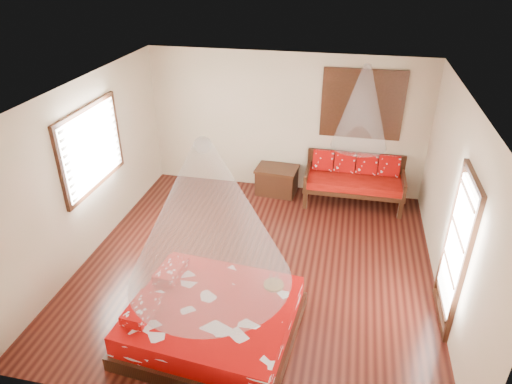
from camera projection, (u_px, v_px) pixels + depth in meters
room at (257, 187)px, 6.68m from camera, size 5.54×5.54×2.84m
bed at (212, 320)px, 5.91m from camera, size 2.26×2.08×0.64m
daybed at (354, 178)px, 8.88m from camera, size 1.90×0.84×0.97m
storage_chest at (277, 180)px, 9.33m from camera, size 0.87×0.67×0.56m
shutter_panel at (362, 104)px, 8.51m from camera, size 1.52×0.06×1.32m
window_left at (92, 148)px, 7.20m from camera, size 0.10×1.74×1.34m
glazed_door at (455, 252)px, 5.82m from camera, size 0.08×1.02×2.16m
wine_tray at (274, 282)px, 6.09m from camera, size 0.27×0.27×0.22m
mosquito_net_main at (207, 215)px, 5.14m from camera, size 1.99×1.99×1.80m
mosquito_net_daybed at (363, 107)px, 8.06m from camera, size 1.02×1.02×1.50m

